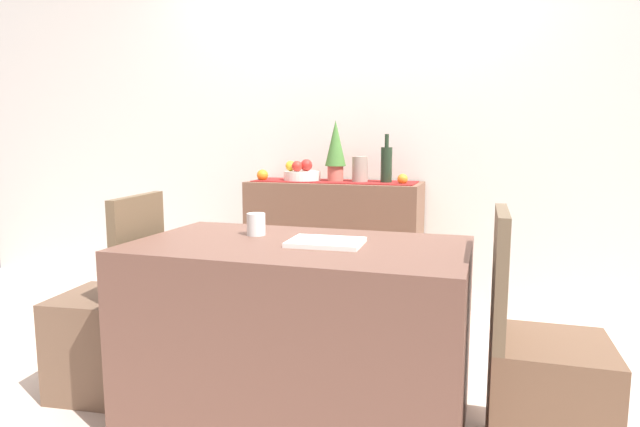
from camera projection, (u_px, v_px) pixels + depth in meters
name	position (u px, v px, depth m)	size (l,w,h in m)	color
ground_plane	(296.00, 367.00, 2.74)	(6.40, 6.40, 0.02)	beige
room_wall_rear	(354.00, 107.00, 3.66)	(6.40, 0.06, 2.70)	silver
sideboard_console	(334.00, 247.00, 3.56)	(1.12, 0.42, 0.86)	brown
table_runner	(335.00, 181.00, 3.50)	(1.05, 0.32, 0.01)	maroon
fruit_bowl	(302.00, 176.00, 3.56)	(0.24, 0.24, 0.06)	white
apple_left	(306.00, 165.00, 3.53)	(0.08, 0.08, 0.08)	#A62722
apple_rear	(291.00, 166.00, 3.56)	(0.07, 0.07, 0.07)	gold
apple_upper	(307.00, 165.00, 3.62)	(0.07, 0.07, 0.07)	red
apple_center	(297.00, 166.00, 3.49)	(0.07, 0.07, 0.07)	red
wine_bottle	(386.00, 164.00, 3.38)	(0.07, 0.07, 0.31)	#213220
ceramic_vase	(360.00, 170.00, 3.44)	(0.10, 0.10, 0.17)	#A09182
potted_plant	(336.00, 148.00, 3.47)	(0.14, 0.14, 0.40)	#BE6555
orange_loose_near_bowl	(403.00, 179.00, 3.32)	(0.06, 0.06, 0.06)	orange
orange_loose_mid	(263.00, 175.00, 3.57)	(0.08, 0.08, 0.08)	orange
dining_table	(299.00, 334.00, 2.14)	(1.29, 0.73, 0.74)	brown
open_book	(326.00, 242.00, 2.06)	(0.28, 0.21, 0.02)	white
coffee_cup	(256.00, 224.00, 2.26)	(0.08, 0.08, 0.09)	silver
chair_near_window	(110.00, 334.00, 2.43)	(0.44, 0.44, 0.90)	brown
chair_by_corner	(543.00, 391.00, 1.89)	(0.41, 0.41, 0.90)	brown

